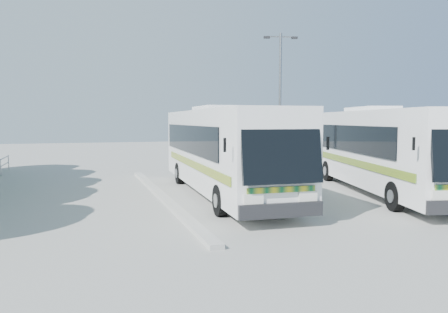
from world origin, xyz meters
name	(u,v)px	position (x,y,z in m)	size (l,w,h in m)	color
ground	(228,203)	(0.00, 0.00, 0.00)	(100.00, 100.00, 0.00)	gray
kerb_divider	(161,196)	(-2.30, 2.00, 0.07)	(0.40, 16.00, 0.15)	#B2B2AD
coach_main	(222,149)	(0.37, 1.89, 2.02)	(3.29, 13.41, 3.69)	white
coach_adjacent	(380,148)	(7.40, 0.32, 2.02)	(5.83, 13.50, 3.68)	white
lamppost	(280,97)	(6.17, 8.26, 4.70)	(2.06, 0.67, 8.52)	gray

